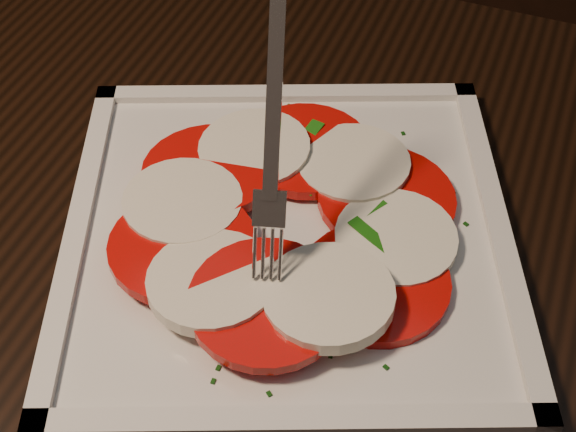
% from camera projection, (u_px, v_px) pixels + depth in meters
% --- Properties ---
extents(table, '(1.22, 0.84, 0.75)m').
position_uv_depth(table, '(341.00, 409.00, 0.59)').
color(table, black).
rests_on(table, ground).
extents(chair, '(0.45, 0.45, 0.93)m').
position_uv_depth(chair, '(489.00, 39.00, 1.09)').
color(chair, black).
rests_on(chair, ground).
extents(plate, '(0.40, 0.40, 0.01)m').
position_uv_depth(plate, '(288.00, 238.00, 0.56)').
color(plate, silver).
rests_on(plate, table).
extents(caprese_salad, '(0.24, 0.26, 0.03)m').
position_uv_depth(caprese_salad, '(288.00, 220.00, 0.54)').
color(caprese_salad, '#C50405').
rests_on(caprese_salad, plate).
extents(fork, '(0.07, 0.11, 0.16)m').
position_uv_depth(fork, '(275.00, 117.00, 0.48)').
color(fork, white).
rests_on(fork, caprese_salad).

